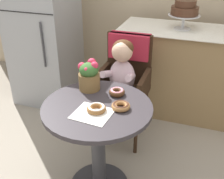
% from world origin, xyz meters
% --- Properties ---
extents(cafe_table, '(0.72, 0.72, 0.72)m').
position_xyz_m(cafe_table, '(0.00, 0.00, 0.51)').
color(cafe_table, '#332D33').
rests_on(cafe_table, ground).
extents(wicker_chair, '(0.42, 0.45, 0.95)m').
position_xyz_m(wicker_chair, '(-0.02, 0.73, 0.64)').
color(wicker_chair, '#332114').
rests_on(wicker_chair, ground).
extents(seated_child, '(0.27, 0.32, 0.73)m').
position_xyz_m(seated_child, '(-0.02, 0.58, 0.68)').
color(seated_child, silver).
rests_on(seated_child, ground).
extents(paper_napkin, '(0.24, 0.23, 0.00)m').
position_xyz_m(paper_napkin, '(0.01, -0.10, 0.72)').
color(paper_napkin, white).
rests_on(paper_napkin, cafe_table).
extents(donut_front, '(0.12, 0.12, 0.04)m').
position_xyz_m(donut_front, '(0.02, -0.06, 0.74)').
color(donut_front, '#936033').
rests_on(donut_front, cafe_table).
extents(donut_mid, '(0.12, 0.12, 0.04)m').
position_xyz_m(donut_mid, '(0.15, 0.02, 0.74)').
color(donut_mid, '#AD7542').
rests_on(donut_mid, cafe_table).
extents(donut_side, '(0.11, 0.11, 0.04)m').
position_xyz_m(donut_side, '(0.08, 0.18, 0.74)').
color(donut_side, '#4C2D19').
rests_on(donut_side, cafe_table).
extents(flower_vase, '(0.16, 0.15, 0.22)m').
position_xyz_m(flower_vase, '(-0.14, 0.20, 0.83)').
color(flower_vase, brown).
rests_on(flower_vase, cafe_table).
extents(display_counter, '(1.56, 0.62, 0.90)m').
position_xyz_m(display_counter, '(0.55, 1.30, 0.45)').
color(display_counter, '#93754C').
rests_on(display_counter, ground).
extents(tiered_cake_stand, '(0.30, 0.30, 0.27)m').
position_xyz_m(tiered_cake_stand, '(0.37, 1.30, 1.08)').
color(tiered_cake_stand, silver).
rests_on(tiered_cake_stand, display_counter).
extents(refrigerator, '(0.64, 0.63, 1.70)m').
position_xyz_m(refrigerator, '(-1.05, 1.10, 0.85)').
color(refrigerator, '#9EA0A5').
rests_on(refrigerator, ground).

